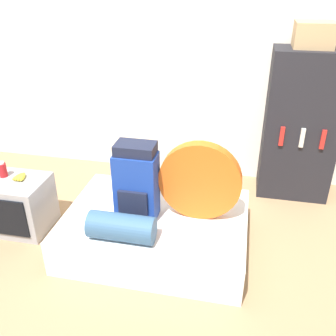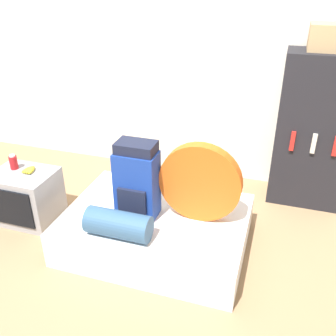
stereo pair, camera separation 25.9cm
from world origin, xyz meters
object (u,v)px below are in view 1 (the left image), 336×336
bookshelf (300,126)px  canister (3,170)px  tent_bag (200,181)px  cardboard_box (314,35)px  sleeping_roll (122,227)px  backpack (136,183)px  television (17,204)px

bookshelf → canister: bearing=-156.7°
tent_bag → bookshelf: 1.41m
tent_bag → cardboard_box: bearing=54.0°
tent_bag → sleeping_roll: tent_bag is taller
tent_bag → canister: 1.76m
backpack → canister: 1.27m
sleeping_roll → television: 1.19m
backpack → tent_bag: tent_bag is taller
television → canister: 0.34m
tent_bag → cardboard_box: cardboard_box is taller
bookshelf → sleeping_roll: bearing=-131.9°
sleeping_roll → cardboard_box: cardboard_box is taller
bookshelf → cardboard_box: 0.86m
tent_bag → canister: (-1.76, -0.01, -0.09)m
canister → bookshelf: size_ratio=0.09×
canister → backpack: bearing=-4.2°
tent_bag → sleeping_roll: bearing=-141.2°
sleeping_roll → canister: (-1.23, 0.41, 0.14)m
tent_bag → television: size_ratio=1.18×
tent_bag → sleeping_roll: 0.71m
tent_bag → backpack: bearing=-168.2°
sleeping_roll → bookshelf: 2.09m
canister → bookshelf: bearing=23.3°
sleeping_roll → canister: bearing=161.5°
canister → bookshelf: (2.61, 1.12, 0.19)m
backpack → tent_bag: size_ratio=0.98×
sleeping_roll → cardboard_box: size_ratio=1.46×
television → canister: bearing=153.1°
cardboard_box → bookshelf: bearing=-64.5°
bookshelf → cardboard_box: (-0.02, 0.04, 0.86)m
canister → bookshelf: 2.85m
backpack → cardboard_box: bearing=43.3°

